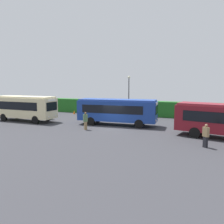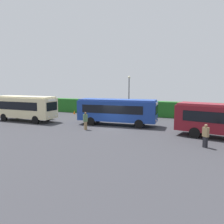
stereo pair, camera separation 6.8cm
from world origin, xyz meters
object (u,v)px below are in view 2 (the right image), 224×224
(person_left, at_px, (51,113))
(person_right, at_px, (85,120))
(traffic_cone, at_px, (74,112))
(lamppost, at_px, (129,92))
(person_far, at_px, (206,135))
(bus_blue, at_px, (117,110))
(person_center, at_px, (94,114))
(bus_cream, at_px, (25,107))

(person_left, distance_m, person_right, 8.95)
(traffic_cone, xyz_separation_m, lamppost, (9.31, 0.15, 3.44))
(person_far, bearing_deg, person_left, 113.81)
(person_right, relative_size, lamppost, 0.32)
(person_left, bearing_deg, bus_blue, 34.49)
(lamppost, bearing_deg, person_center, -122.63)
(person_far, height_order, lamppost, lamppost)
(person_left, xyz_separation_m, person_center, (6.06, 1.17, 0.01))
(traffic_cone, bearing_deg, person_right, -53.25)
(bus_blue, distance_m, lamppost, 7.07)
(person_center, bearing_deg, lamppost, -20.70)
(person_left, relative_size, person_center, 0.99)
(person_center, xyz_separation_m, traffic_cone, (-6.06, 4.93, -0.65))
(person_left, distance_m, person_far, 21.06)
(person_left, height_order, person_far, person_far)
(bus_cream, xyz_separation_m, person_left, (2.28, 2.37, -0.96))
(traffic_cone, bearing_deg, bus_blue, -33.43)
(bus_cream, bearing_deg, lamppost, 37.05)
(person_left, height_order, person_right, person_right)
(bus_cream, distance_m, bus_blue, 12.44)
(bus_blue, bearing_deg, person_left, 173.03)
(person_right, bearing_deg, traffic_cone, 167.57)
(person_center, relative_size, traffic_cone, 3.00)
(bus_blue, xyz_separation_m, person_far, (9.87, -6.41, -0.82))
(bus_blue, relative_size, traffic_cone, 16.11)
(person_left, bearing_deg, lamppost, 71.31)
(person_center, distance_m, person_right, 5.80)
(bus_blue, height_order, lamppost, lamppost)
(person_right, distance_m, traffic_cone, 13.07)
(person_right, bearing_deg, bus_blue, 100.97)
(person_far, height_order, traffic_cone, person_far)
(person_far, bearing_deg, person_center, 102.68)
(person_center, relative_size, lamppost, 0.30)
(bus_blue, bearing_deg, lamppost, 91.95)
(person_far, relative_size, traffic_cone, 3.11)
(bus_blue, bearing_deg, person_right, -123.86)
(person_center, height_order, person_right, person_right)
(bus_cream, xyz_separation_m, bus_blue, (12.30, 1.85, -0.10))
(person_left, xyz_separation_m, person_right, (7.81, -4.36, 0.08))
(person_far, bearing_deg, bus_cream, 121.40)
(bus_cream, xyz_separation_m, person_far, (22.17, -4.55, -0.91))
(person_left, xyz_separation_m, traffic_cone, (-0.00, 6.10, -0.64))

